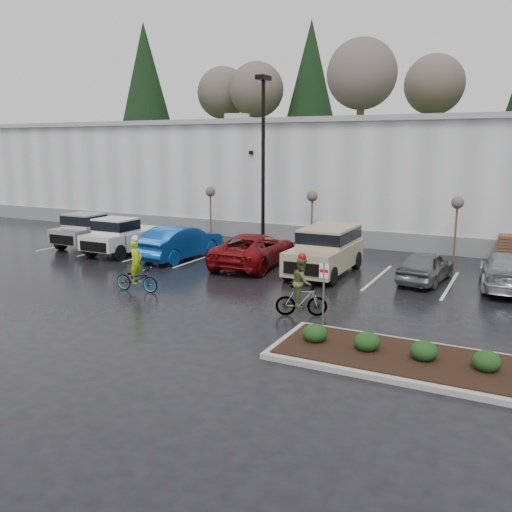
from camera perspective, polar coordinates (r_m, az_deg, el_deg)
The scene contains 24 objects.
ground at distance 18.21m, azimuth -4.59°, elevation -6.46°, with size 120.00×120.00×0.00m, color black.
warehouse at distance 37.90m, azimuth 13.04°, elevation 8.31°, with size 60.50×15.50×7.20m.
wooded_ridge at distance 60.50m, azimuth 18.34°, elevation 8.53°, with size 80.00×25.00×6.00m, color #233917.
lamppost at distance 29.78m, azimuth 0.76°, elevation 11.70°, with size 0.50×1.00×9.22m.
sapling_west at distance 32.71m, azimuth -4.82°, elevation 6.47°, with size 0.60×0.60×3.20m.
sapling_mid at distance 29.84m, azimuth 5.94°, elevation 5.95°, with size 0.60×0.60×3.20m.
sapling_east at distance 28.07m, azimuth 20.43°, elevation 4.94°, with size 0.60×0.60×3.20m.
pallet_stack_a at distance 29.18m, azimuth 25.25°, elevation 0.70°, with size 1.20×1.20×1.35m, color #512F20.
curb_island at distance 14.98m, azimuth 17.19°, elevation -10.73°, with size 8.00×3.00×0.15m, color gray.
mulch_bed at distance 14.94m, azimuth 17.21°, elevation -10.39°, with size 7.60×2.60×0.04m, color black.
shrub_a at distance 15.56m, azimuth 6.23°, elevation -8.08°, with size 0.70×0.70×0.52m, color black.
shrub_b at distance 15.14m, azimuth 11.61°, elevation -8.82°, with size 0.70×0.70×0.52m, color black.
shrub_c at distance 14.86m, azimuth 17.27°, elevation -9.52°, with size 0.70×0.70×0.52m, color black.
shrub_d at distance 14.72m, azimuth 23.11°, elevation -10.15°, with size 0.70×0.70×0.52m, color black.
fire_lane_sign at distance 16.41m, azimuth 7.13°, elevation -3.42°, with size 0.30×0.05×2.20m.
pickup_silver at distance 32.00m, azimuth -16.48°, elevation 2.76°, with size 2.10×5.20×1.96m, color #B2B3BA, non-canonical shape.
pickup_white at distance 29.52m, azimuth -13.35°, elevation 2.22°, with size 2.10×5.20×1.96m, color silver, non-canonical shape.
car_blue at distance 27.53m, azimuth -7.95°, elevation 1.47°, with size 1.79×5.13×1.69m, color navy.
car_red at distance 25.61m, azimuth -0.19°, elevation 0.68°, with size 2.59×5.62×1.56m, color maroon.
suv_tan at distance 24.07m, azimuth 7.23°, elevation 0.49°, with size 2.20×5.10×2.06m, color tan, non-canonical shape.
car_grey at distance 23.68m, azimuth 17.43°, elevation -1.05°, with size 1.57×3.91×1.33m, color slate.
car_far_silver at distance 23.81m, azimuth 24.99°, elevation -1.41°, with size 2.02×4.98×1.44m, color #9C9FA3.
cyclist_hivis at distance 21.66m, azimuth -12.46°, elevation -1.86°, with size 1.89×0.82×2.23m.
cyclist_olive at distance 18.16m, azimuth 4.82°, elevation -3.88°, with size 1.73×1.08×2.17m.
Camera 1 is at (9.07, -14.75, 5.64)m, focal length 38.00 mm.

